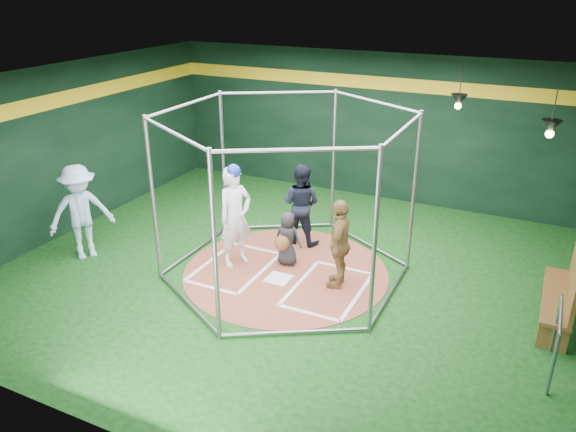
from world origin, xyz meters
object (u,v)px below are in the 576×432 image
at_px(batter_figure, 235,216).
at_px(dugout_bench, 565,291).
at_px(umpire, 301,204).
at_px(visitor_leopard, 340,243).

bearing_deg(batter_figure, dugout_bench, 5.12).
height_order(batter_figure, umpire, batter_figure).
relative_size(batter_figure, dugout_bench, 1.05).
bearing_deg(visitor_leopard, dugout_bench, 87.36).
distance_m(batter_figure, dugout_bench, 5.67).
xyz_separation_m(batter_figure, visitor_leopard, (2.05, 0.07, -0.17)).
bearing_deg(umpire, batter_figure, 64.22).
bearing_deg(dugout_bench, visitor_leopard, -173.06).
xyz_separation_m(batter_figure, umpire, (0.71, 1.38, -0.14)).
height_order(visitor_leopard, umpire, umpire).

